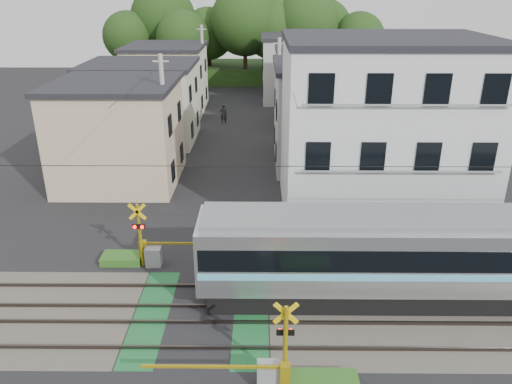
{
  "coord_description": "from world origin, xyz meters",
  "views": [
    {
      "loc": [
        2.23,
        -15.64,
        11.67
      ],
      "look_at": [
        2.04,
        5.0,
        3.0
      ],
      "focal_mm": 35.0,
      "sensor_mm": 36.0,
      "label": 1
    }
  ],
  "objects_px": {
    "crossing_signal_near": "(271,370)",
    "crossing_signal_far": "(151,251)",
    "pedestrian": "(223,113)",
    "apartment_block": "(381,129)"
  },
  "relations": [
    {
      "from": "crossing_signal_far",
      "to": "apartment_block",
      "type": "bearing_deg",
      "value": 27.78
    },
    {
      "from": "crossing_signal_far",
      "to": "apartment_block",
      "type": "distance_m",
      "value": 13.14
    },
    {
      "from": "crossing_signal_near",
      "to": "crossing_signal_far",
      "type": "xyz_separation_m",
      "value": [
        -5.17,
        7.31,
        0.0
      ]
    },
    {
      "from": "pedestrian",
      "to": "crossing_signal_near",
      "type": "bearing_deg",
      "value": 94.37
    },
    {
      "from": "crossing_signal_near",
      "to": "crossing_signal_far",
      "type": "distance_m",
      "value": 8.95
    },
    {
      "from": "pedestrian",
      "to": "apartment_block",
      "type": "bearing_deg",
      "value": 114.95
    },
    {
      "from": "crossing_signal_near",
      "to": "crossing_signal_far",
      "type": "relative_size",
      "value": 1.0
    },
    {
      "from": "crossing_signal_near",
      "to": "apartment_block",
      "type": "distance_m",
      "value": 14.95
    },
    {
      "from": "crossing_signal_far",
      "to": "pedestrian",
      "type": "height_order",
      "value": "crossing_signal_far"
    },
    {
      "from": "crossing_signal_near",
      "to": "crossing_signal_far",
      "type": "bearing_deg",
      "value": 125.29
    }
  ]
}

